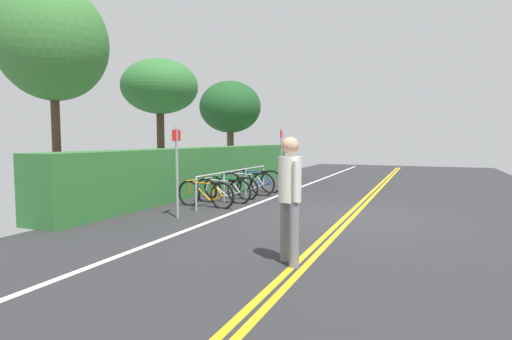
{
  "coord_description": "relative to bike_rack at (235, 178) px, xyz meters",
  "views": [
    {
      "loc": [
        -9.15,
        -1.57,
        1.74
      ],
      "look_at": [
        1.12,
        2.78,
        0.89
      ],
      "focal_mm": 28.39,
      "sensor_mm": 36.0,
      "label": 1
    }
  ],
  "objects": [
    {
      "name": "hedge_backdrop",
      "position": [
        1.5,
        1.77,
        0.11
      ],
      "size": [
        13.36,
        1.03,
        1.46
      ],
      "primitive_type": "cube",
      "color": "#2D6B30",
      "rests_on": "ground_plane"
    },
    {
      "name": "bicycle_3",
      "position": [
        0.77,
        -0.01,
        -0.26
      ],
      "size": [
        0.5,
        1.78,
        0.77
      ],
      "color": "black",
      "rests_on": "ground_plane"
    },
    {
      "name": "tree_far_right",
      "position": [
        6.57,
        3.44,
        2.6
      ],
      "size": [
        2.87,
        2.87,
        4.45
      ],
      "color": "brown",
      "rests_on": "ground_plane"
    },
    {
      "name": "bicycle_1",
      "position": [
        -0.82,
        -0.01,
        -0.29
      ],
      "size": [
        0.46,
        1.7,
        0.71
      ],
      "color": "black",
      "rests_on": "ground_plane"
    },
    {
      "name": "pedestrian",
      "position": [
        -5.29,
        -3.4,
        0.41
      ],
      "size": [
        0.38,
        0.36,
        1.77
      ],
      "color": "slate",
      "rests_on": "ground_plane"
    },
    {
      "name": "tree_near_left",
      "position": [
        -3.41,
        3.16,
        3.39
      ],
      "size": [
        2.56,
        2.56,
        5.4
      ],
      "color": "#473323",
      "rests_on": "ground_plane"
    },
    {
      "name": "ground_plane",
      "position": [
        -1.42,
        -3.56,
        -0.64
      ],
      "size": [
        37.61,
        10.68,
        0.05
      ],
      "primitive_type": "cube",
      "color": "#2B2B2D"
    },
    {
      "name": "bike_rack",
      "position": [
        0.0,
        0.0,
        0.0
      ],
      "size": [
        4.41,
        0.05,
        0.84
      ],
      "color": "#9EA0A5",
      "rests_on": "ground_plane"
    },
    {
      "name": "bicycle_4",
      "position": [
        1.61,
        0.03,
        -0.25
      ],
      "size": [
        0.46,
        1.83,
        0.78
      ],
      "color": "black",
      "rests_on": "ground_plane"
    },
    {
      "name": "centre_line_yellow_outer",
      "position": [
        -1.42,
        -3.48,
        -0.62
      ],
      "size": [
        33.85,
        0.1,
        0.0
      ],
      "primitive_type": "cube",
      "color": "gold",
      "rests_on": "ground_plane"
    },
    {
      "name": "centre_line_yellow_inner",
      "position": [
        -1.42,
        -3.64,
        -0.62
      ],
      "size": [
        33.85,
        0.1,
        0.0
      ],
      "primitive_type": "cube",
      "color": "gold",
      "rests_on": "ground_plane"
    },
    {
      "name": "sign_post_near",
      "position": [
        -3.11,
        -0.08,
        0.6
      ],
      "size": [
        0.36,
        0.08,
        2.0
      ],
      "color": "gray",
      "rests_on": "ground_plane"
    },
    {
      "name": "sign_post_far",
      "position": [
        3.26,
        -0.27,
        0.66
      ],
      "size": [
        0.36,
        0.08,
        2.11
      ],
      "color": "gray",
      "rests_on": "ground_plane"
    },
    {
      "name": "bike_lane_stripe_white",
      "position": [
        -1.42,
        -0.94,
        -0.62
      ],
      "size": [
        33.85,
        0.12,
        0.0
      ],
      "primitive_type": "cube",
      "color": "white",
      "rests_on": "ground_plane"
    },
    {
      "name": "tree_mid",
      "position": [
        0.7,
        3.12,
        2.83
      ],
      "size": [
        2.53,
        2.53,
        4.38
      ],
      "color": "#473323",
      "rests_on": "ground_plane"
    },
    {
      "name": "bicycle_2",
      "position": [
        -0.05,
        0.13,
        -0.29
      ],
      "size": [
        0.46,
        1.74,
        0.71
      ],
      "color": "black",
      "rests_on": "ground_plane"
    },
    {
      "name": "bicycle_0",
      "position": [
        -1.63,
        0.07,
        -0.28
      ],
      "size": [
        0.46,
        1.72,
        0.72
      ],
      "color": "black",
      "rests_on": "ground_plane"
    }
  ]
}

